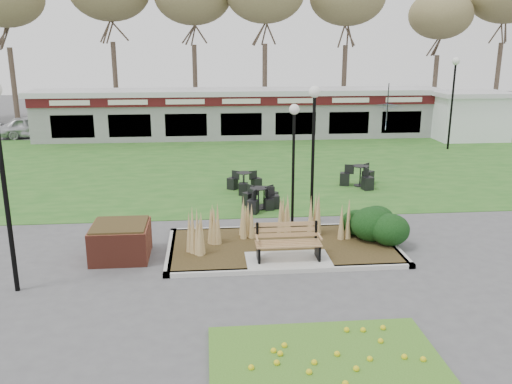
{
  "coord_description": "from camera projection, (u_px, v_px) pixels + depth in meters",
  "views": [
    {
      "loc": [
        -2.05,
        -12.87,
        5.58
      ],
      "look_at": [
        -0.67,
        2.0,
        1.46
      ],
      "focal_mm": 38.0,
      "sensor_mm": 36.0,
      "label": 1
    }
  ],
  "objects": [
    {
      "name": "bistro_set_c",
      "position": [
        264.0,
        200.0,
        19.06
      ],
      "size": [
        1.22,
        1.21,
        0.67
      ],
      "color": "black",
      "rests_on": "ground"
    },
    {
      "name": "park_bench",
      "position": [
        288.0,
        241.0,
        14.11
      ],
      "size": [
        1.7,
        0.66,
        0.93
      ],
      "color": "#906141",
      "rests_on": "ground"
    },
    {
      "name": "service_hut",
      "position": [
        469.0,
        115.0,
        32.12
      ],
      "size": [
        4.4,
        3.4,
        2.83
      ],
      "color": "white",
      "rests_on": "ground"
    },
    {
      "name": "bistro_set_b",
      "position": [
        258.0,
        202.0,
        18.72
      ],
      "size": [
        1.28,
        1.41,
        0.75
      ],
      "color": "black",
      "rests_on": "ground"
    },
    {
      "name": "bistro_set_a",
      "position": [
        244.0,
        185.0,
        20.98
      ],
      "size": [
        1.38,
        1.29,
        0.74
      ],
      "color": "black",
      "rests_on": "ground"
    },
    {
      "name": "tree_backdrop",
      "position": [
        232.0,
        3.0,
        38.67
      ],
      "size": [
        47.24,
        5.24,
        10.36
      ],
      "color": "#47382B",
      "rests_on": "ground"
    },
    {
      "name": "car_black",
      "position": [
        115.0,
        118.0,
        35.53
      ],
      "size": [
        5.25,
        3.62,
        1.64
      ],
      "primitive_type": "imported",
      "rotation": [
        0.0,
        0.0,
        1.15
      ],
      "color": "black",
      "rests_on": "ground"
    },
    {
      "name": "patio_umbrella",
      "position": [
        387.0,
        116.0,
        31.68
      ],
      "size": [
        2.3,
        2.32,
        2.23
      ],
      "color": "black",
      "rests_on": "ground"
    },
    {
      "name": "lamp_post_mid_right",
      "position": [
        314.0,
        125.0,
        16.59
      ],
      "size": [
        0.36,
        0.36,
        4.33
      ],
      "color": "black",
      "rests_on": "ground"
    },
    {
      "name": "car_silver",
      "position": [
        32.0,
        127.0,
        32.89
      ],
      "size": [
        4.12,
        2.45,
        1.32
      ],
      "primitive_type": "imported",
      "rotation": [
        0.0,
        0.0,
        1.82
      ],
      "color": "silver",
      "rests_on": "ground"
    },
    {
      "name": "lawn",
      "position": [
        251.0,
        165.0,
        25.54
      ],
      "size": [
        34.0,
        16.0,
        0.02
      ],
      "primitive_type": "cube",
      "color": "#245F1E",
      "rests_on": "ground"
    },
    {
      "name": "food_pavilion",
      "position": [
        240.0,
        113.0,
        32.79
      ],
      "size": [
        24.6,
        3.4,
        2.9
      ],
      "color": "gray",
      "rests_on": "ground"
    },
    {
      "name": "lamp_post_near_right",
      "position": [
        294.0,
        138.0,
        16.41
      ],
      "size": [
        0.32,
        0.32,
        3.82
      ],
      "color": "black",
      "rests_on": "ground"
    },
    {
      "name": "planting_bed",
      "position": [
        326.0,
        233.0,
        15.34
      ],
      "size": [
        6.75,
        3.4,
        1.27
      ],
      "color": "#332914",
      "rests_on": "ground"
    },
    {
      "name": "flower_bed",
      "position": [
        328.0,
        365.0,
        9.59
      ],
      "size": [
        4.2,
        3.0,
        0.16
      ],
      "color": "#3C6F1F",
      "rests_on": "ground"
    },
    {
      "name": "ground",
      "position": [
        289.0,
        266.0,
        14.02
      ],
      "size": [
        100.0,
        100.0,
        0.0
      ],
      "primitive_type": "plane",
      "color": "#515154",
      "rests_on": "ground"
    },
    {
      "name": "bistro_set_d",
      "position": [
        360.0,
        179.0,
        21.72
      ],
      "size": [
        1.53,
        1.5,
        0.83
      ],
      "color": "black",
      "rests_on": "ground"
    },
    {
      "name": "lamp_post_far_right",
      "position": [
        454.0,
        83.0,
        28.44
      ],
      "size": [
        0.4,
        0.4,
        4.86
      ],
      "color": "black",
      "rests_on": "ground"
    },
    {
      "name": "brick_planter",
      "position": [
        121.0,
        241.0,
        14.47
      ],
      "size": [
        1.5,
        1.5,
        0.95
      ],
      "color": "brown",
      "rests_on": "ground"
    }
  ]
}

